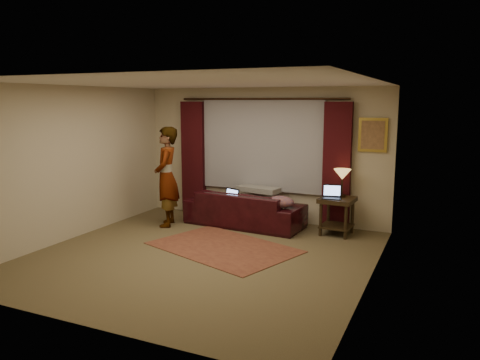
% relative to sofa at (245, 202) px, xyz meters
% --- Properties ---
extents(floor, '(5.00, 5.00, 0.01)m').
position_rel_sofa_xyz_m(floor, '(0.12, -1.89, -0.46)').
color(floor, brown).
rests_on(floor, ground).
extents(ceiling, '(5.00, 5.00, 0.02)m').
position_rel_sofa_xyz_m(ceiling, '(0.12, -1.89, 2.15)').
color(ceiling, silver).
rests_on(ceiling, ground).
extents(wall_back, '(5.00, 0.02, 2.60)m').
position_rel_sofa_xyz_m(wall_back, '(0.12, 0.61, 0.85)').
color(wall_back, '#C2B697').
rests_on(wall_back, ground).
extents(wall_front, '(5.00, 0.02, 2.60)m').
position_rel_sofa_xyz_m(wall_front, '(0.12, -4.39, 0.85)').
color(wall_front, '#C2B697').
rests_on(wall_front, ground).
extents(wall_left, '(0.02, 5.00, 2.60)m').
position_rel_sofa_xyz_m(wall_left, '(-2.38, -1.89, 0.85)').
color(wall_left, '#C2B697').
rests_on(wall_left, ground).
extents(wall_right, '(0.02, 5.00, 2.60)m').
position_rel_sofa_xyz_m(wall_right, '(2.62, -1.89, 0.85)').
color(wall_right, '#C2B697').
rests_on(wall_right, ground).
extents(sheer_curtain, '(2.50, 0.05, 1.80)m').
position_rel_sofa_xyz_m(sheer_curtain, '(0.12, 0.55, 1.05)').
color(sheer_curtain, '#95959D').
rests_on(sheer_curtain, wall_back).
extents(drape_left, '(0.50, 0.14, 2.30)m').
position_rel_sofa_xyz_m(drape_left, '(-1.38, 0.50, 0.73)').
color(drape_left, '#340A0E').
rests_on(drape_left, floor).
extents(drape_right, '(0.50, 0.14, 2.30)m').
position_rel_sofa_xyz_m(drape_right, '(1.62, 0.50, 0.73)').
color(drape_right, '#340A0E').
rests_on(drape_right, floor).
extents(curtain_rod, '(0.04, 0.04, 3.40)m').
position_rel_sofa_xyz_m(curtain_rod, '(0.12, 0.50, 1.93)').
color(curtain_rod, '#311E11').
rests_on(curtain_rod, wall_back).
extents(picture_frame, '(0.50, 0.04, 0.60)m').
position_rel_sofa_xyz_m(picture_frame, '(2.22, 0.58, 1.30)').
color(picture_frame, '#B19237').
rests_on(picture_frame, wall_back).
extents(sofa, '(2.31, 1.13, 0.90)m').
position_rel_sofa_xyz_m(sofa, '(0.00, 0.00, 0.00)').
color(sofa, black).
rests_on(sofa, floor).
extents(throw_blanket, '(0.88, 0.47, 0.10)m').
position_rel_sofa_xyz_m(throw_blanket, '(0.16, 0.28, 0.46)').
color(throw_blanket, gray).
rests_on(throw_blanket, sofa).
extents(clothing_pile, '(0.49, 0.38, 0.21)m').
position_rel_sofa_xyz_m(clothing_pile, '(0.78, -0.18, 0.10)').
color(clothing_pile, '#744953').
rests_on(clothing_pile, sofa).
extents(laptop_sofa, '(0.46, 0.48, 0.25)m').
position_rel_sofa_xyz_m(laptop_sofa, '(-0.28, -0.19, 0.13)').
color(laptop_sofa, black).
rests_on(laptop_sofa, sofa).
extents(area_rug, '(2.63, 2.16, 0.01)m').
position_rel_sofa_xyz_m(area_rug, '(0.24, -1.40, -0.45)').
color(area_rug, brown).
rests_on(area_rug, floor).
extents(end_table, '(0.61, 0.61, 0.67)m').
position_rel_sofa_xyz_m(end_table, '(1.73, 0.11, -0.12)').
color(end_table, black).
rests_on(end_table, floor).
extents(tiffany_lamp, '(0.33, 0.33, 0.49)m').
position_rel_sofa_xyz_m(tiffany_lamp, '(1.78, 0.24, 0.46)').
color(tiffany_lamp, olive).
rests_on(tiffany_lamp, end_table).
extents(laptop_table, '(0.37, 0.40, 0.23)m').
position_rel_sofa_xyz_m(laptop_table, '(1.66, -0.01, 0.33)').
color(laptop_table, black).
rests_on(laptop_table, end_table).
extents(person, '(0.73, 0.73, 1.87)m').
position_rel_sofa_xyz_m(person, '(-1.34, -0.60, 0.48)').
color(person, gray).
rests_on(person, floor).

